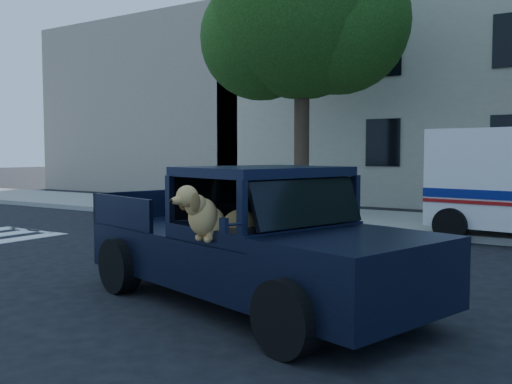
% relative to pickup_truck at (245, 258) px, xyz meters
% --- Properties ---
extents(ground, '(120.00, 120.00, 0.00)m').
position_rel_pickup_truck_xyz_m(ground, '(-0.02, -0.74, -0.58)').
color(ground, black).
rests_on(ground, ground).
extents(far_sidewalk, '(60.00, 4.00, 0.15)m').
position_rel_pickup_truck_xyz_m(far_sidewalk, '(-0.02, 8.46, -0.50)').
color(far_sidewalk, gray).
rests_on(far_sidewalk, ground).
extents(lane_stripes, '(21.60, 0.14, 0.01)m').
position_rel_pickup_truck_xyz_m(lane_stripes, '(1.98, 2.66, -0.57)').
color(lane_stripes, silver).
rests_on(lane_stripes, ground).
extents(street_tree_left, '(6.00, 5.20, 8.60)m').
position_rel_pickup_truck_xyz_m(street_tree_left, '(-3.98, 8.88, 5.14)').
color(street_tree_left, '#332619').
rests_on(street_tree_left, ground).
extents(building_left, '(12.00, 6.00, 8.00)m').
position_rel_pickup_truck_xyz_m(building_left, '(-15.02, 15.76, 3.42)').
color(building_left, tan).
rests_on(building_left, ground).
extents(pickup_truck, '(5.08, 3.11, 1.70)m').
position_rel_pickup_truck_xyz_m(pickup_truck, '(0.00, 0.00, 0.00)').
color(pickup_truck, black).
rests_on(pickup_truck, ground).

